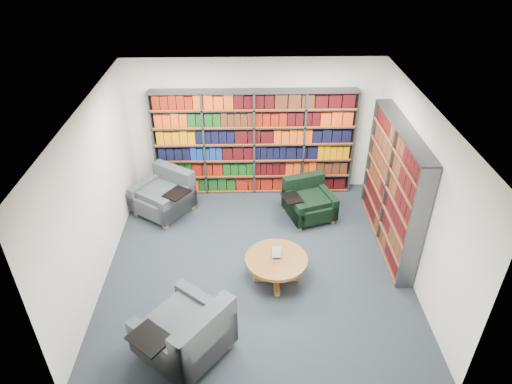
{
  "coord_description": "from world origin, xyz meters",
  "views": [
    {
      "loc": [
        -0.15,
        -5.93,
        5.24
      ],
      "look_at": [
        0.0,
        0.6,
        1.05
      ],
      "focal_mm": 32.0,
      "sensor_mm": 36.0,
      "label": 1
    }
  ],
  "objects_px": {
    "chair_teal_left": "(166,195)",
    "coffee_table": "(276,263)",
    "chair_green_right": "(308,201)",
    "chair_teal_front": "(189,336)"
  },
  "relations": [
    {
      "from": "chair_green_right",
      "to": "coffee_table",
      "type": "relative_size",
      "value": 1.1
    },
    {
      "from": "chair_teal_left",
      "to": "coffee_table",
      "type": "height_order",
      "value": "chair_teal_left"
    },
    {
      "from": "chair_teal_front",
      "to": "coffee_table",
      "type": "xyz_separation_m",
      "value": [
        1.25,
        1.42,
        -0.0
      ]
    },
    {
      "from": "chair_teal_left",
      "to": "chair_teal_front",
      "type": "distance_m",
      "value": 3.58
    },
    {
      "from": "chair_teal_left",
      "to": "coffee_table",
      "type": "bearing_deg",
      "value": -45.36
    },
    {
      "from": "chair_teal_left",
      "to": "coffee_table",
      "type": "distance_m",
      "value": 2.91
    },
    {
      "from": "chair_teal_front",
      "to": "coffee_table",
      "type": "distance_m",
      "value": 1.89
    },
    {
      "from": "chair_teal_left",
      "to": "chair_teal_front",
      "type": "relative_size",
      "value": 0.9
    },
    {
      "from": "coffee_table",
      "to": "chair_green_right",
      "type": "bearing_deg",
      "value": 68.56
    },
    {
      "from": "chair_teal_left",
      "to": "chair_green_right",
      "type": "height_order",
      "value": "chair_teal_left"
    }
  ]
}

